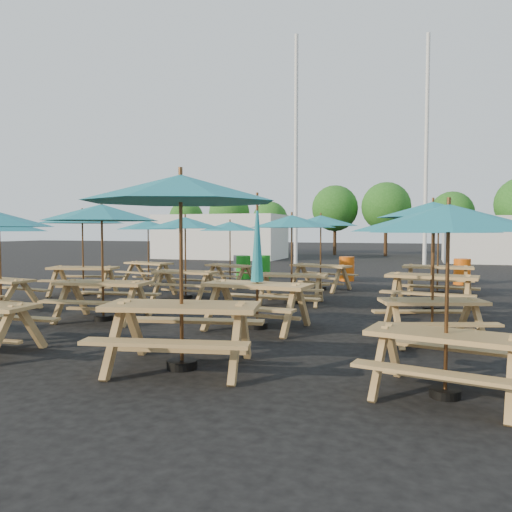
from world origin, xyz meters
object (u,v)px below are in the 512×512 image
(picnic_unit_12, at_px, (448,227))
(picnic_unit_13, at_px, (434,230))
(picnic_unit_7, at_px, (230,229))
(picnic_unit_8, at_px, (181,198))
(picnic_unit_3, at_px, (148,228))
(picnic_unit_14, at_px, (433,215))
(waste_bin_0, at_px, (240,266))
(picnic_unit_6, at_px, (185,227))
(waste_bin_1, at_px, (243,267))
(waste_bin_2, at_px, (263,267))
(picnic_unit_15, at_px, (439,220))
(waste_bin_3, at_px, (347,269))
(picnic_unit_10, at_px, (292,226))
(picnic_unit_11, at_px, (321,224))
(waste_bin_4, at_px, (462,272))
(picnic_unit_5, at_px, (102,218))
(picnic_unit_9, at_px, (257,273))

(picnic_unit_12, xyz_separation_m, picnic_unit_13, (-0.10, 2.76, -0.03))
(picnic_unit_7, bearing_deg, picnic_unit_8, -52.53)
(picnic_unit_3, relative_size, picnic_unit_7, 0.97)
(picnic_unit_13, bearing_deg, picnic_unit_7, 114.82)
(picnic_unit_14, height_order, waste_bin_0, picnic_unit_14)
(picnic_unit_6, relative_size, waste_bin_1, 2.62)
(picnic_unit_3, bearing_deg, waste_bin_2, 59.11)
(picnic_unit_6, xyz_separation_m, picnic_unit_7, (0.12, 2.93, -0.07))
(picnic_unit_3, distance_m, picnic_unit_15, 9.27)
(waste_bin_2, bearing_deg, waste_bin_3, 0.26)
(picnic_unit_10, relative_size, picnic_unit_11, 0.82)
(waste_bin_1, height_order, waste_bin_4, same)
(picnic_unit_5, distance_m, waste_bin_2, 9.63)
(picnic_unit_7, relative_size, waste_bin_4, 3.07)
(picnic_unit_6, height_order, picnic_unit_15, picnic_unit_15)
(picnic_unit_13, bearing_deg, picnic_unit_11, 97.15)
(picnic_unit_7, height_order, picnic_unit_13, picnic_unit_7)
(picnic_unit_7, distance_m, waste_bin_2, 3.39)
(picnic_unit_9, distance_m, picnic_unit_14, 4.47)
(picnic_unit_5, relative_size, waste_bin_0, 3.01)
(picnic_unit_10, relative_size, waste_bin_4, 2.69)
(picnic_unit_7, bearing_deg, waste_bin_4, 42.88)
(picnic_unit_11, bearing_deg, picnic_unit_12, -53.64)
(picnic_unit_7, bearing_deg, picnic_unit_9, -44.48)
(picnic_unit_6, relative_size, picnic_unit_13, 0.87)
(waste_bin_0, relative_size, waste_bin_3, 1.00)
(picnic_unit_12, bearing_deg, picnic_unit_5, 167.81)
(picnic_unit_7, relative_size, picnic_unit_10, 1.14)
(picnic_unit_9, bearing_deg, picnic_unit_12, -37.73)
(picnic_unit_8, height_order, waste_bin_0, picnic_unit_8)
(picnic_unit_5, xyz_separation_m, picnic_unit_6, (0.10, 3.48, -0.15))
(picnic_unit_9, bearing_deg, picnic_unit_7, 121.32)
(picnic_unit_3, distance_m, picnic_unit_10, 6.49)
(waste_bin_2, bearing_deg, picnic_unit_6, -92.38)
(picnic_unit_10, bearing_deg, picnic_unit_5, -135.43)
(picnic_unit_12, xyz_separation_m, waste_bin_0, (-6.90, 12.09, -1.43))
(picnic_unit_5, relative_size, picnic_unit_7, 0.98)
(picnic_unit_3, relative_size, picnic_unit_6, 1.14)
(picnic_unit_8, bearing_deg, picnic_unit_6, 104.83)
(picnic_unit_9, xyz_separation_m, waste_bin_2, (-2.87, 9.26, -0.60))
(picnic_unit_6, distance_m, picnic_unit_10, 2.94)
(picnic_unit_7, bearing_deg, picnic_unit_5, -72.29)
(picnic_unit_3, height_order, picnic_unit_5, picnic_unit_5)
(picnic_unit_8, xyz_separation_m, picnic_unit_15, (3.39, 9.19, -0.14))
(picnic_unit_14, bearing_deg, picnic_unit_5, -144.53)
(picnic_unit_3, relative_size, picnic_unit_8, 0.87)
(picnic_unit_8, relative_size, picnic_unit_13, 1.14)
(picnic_unit_10, height_order, waste_bin_3, picnic_unit_10)
(picnic_unit_9, xyz_separation_m, waste_bin_0, (-3.73, 9.11, -0.60))
(picnic_unit_14, xyz_separation_m, waste_bin_3, (-2.80, 6.25, -1.73))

